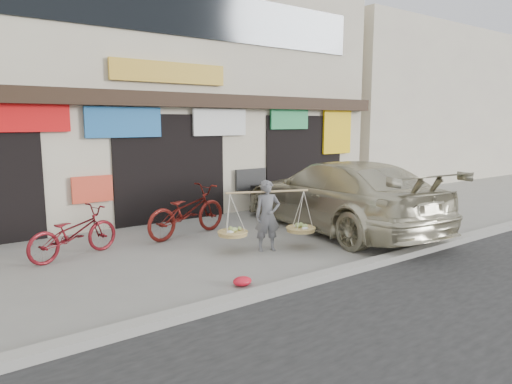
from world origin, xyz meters
TOP-DOWN VIEW (x-y plane):
  - ground at (0.00, 0.00)m, footprint 70.00×70.00m
  - kerb at (0.00, -2.00)m, footprint 70.00×0.25m
  - shophouse_block at (-0.00, 6.42)m, footprint 14.00×6.32m
  - neighbor_east at (13.50, 7.00)m, footprint 12.00×7.00m
  - street_vendor at (0.30, -0.11)m, footprint 1.84×1.07m
  - bike_0 at (-2.90, 1.63)m, footprint 1.89×1.12m
  - bike_2 at (-0.42, 1.87)m, footprint 2.23×1.20m
  - suv at (2.75, 0.38)m, footprint 2.88×5.82m
  - red_bag at (-1.20, -1.45)m, footprint 0.31×0.25m

SIDE VIEW (x-z plane):
  - ground at x=0.00m, z-range 0.00..0.00m
  - kerb at x=0.00m, z-range 0.00..0.12m
  - red_bag at x=-1.20m, z-range 0.00..0.14m
  - bike_0 at x=-2.90m, z-range 0.00..0.94m
  - bike_2 at x=-0.42m, z-range 0.00..1.11m
  - street_vendor at x=0.30m, z-range -0.07..1.33m
  - suv at x=2.75m, z-range 0.00..1.63m
  - neighbor_east at x=13.50m, z-range 0.00..6.40m
  - shophouse_block at x=0.00m, z-range -0.05..6.95m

